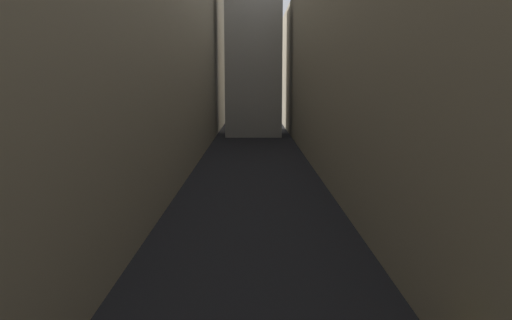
# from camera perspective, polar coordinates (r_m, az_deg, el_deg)

# --- Properties ---
(ground_plane) EXTENTS (264.00, 264.00, 0.00)m
(ground_plane) POSITION_cam_1_polar(r_m,az_deg,el_deg) (42.40, -0.25, -1.85)
(ground_plane) COLOR black
(building_block_left) EXTENTS (10.21, 108.00, 23.22)m
(building_block_left) POSITION_cam_1_polar(r_m,az_deg,el_deg) (45.08, -14.26, 13.34)
(building_block_left) COLOR gray
(building_block_left) RESTS_ON ground
(building_block_right) EXTENTS (12.92, 108.00, 19.79)m
(building_block_right) POSITION_cam_1_polar(r_m,az_deg,el_deg) (45.34, 15.33, 11.10)
(building_block_right) COLOR gray
(building_block_right) RESTS_ON ground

